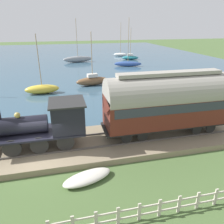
% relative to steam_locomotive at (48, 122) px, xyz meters
% --- Properties ---
extents(ground_plane, '(200.00, 200.00, 0.00)m').
position_rel_steam_locomotive_xyz_m(ground_plane, '(-1.08, 0.43, -2.23)').
color(ground_plane, '#476033').
extents(harbor_water, '(80.00, 80.00, 0.01)m').
position_rel_steam_locomotive_xyz_m(harbor_water, '(42.79, 0.43, -2.22)').
color(harbor_water, '#38566B').
rests_on(harbor_water, ground).
extents(rail_embankment, '(4.98, 56.00, 0.52)m').
position_rel_steam_locomotive_xyz_m(rail_embankment, '(0.00, 0.43, -2.03)').
color(rail_embankment, '#84755B').
rests_on(rail_embankment, ground).
extents(steam_locomotive, '(2.42, 6.34, 3.52)m').
position_rel_steam_locomotive_xyz_m(steam_locomotive, '(0.00, 0.00, 0.00)').
color(steam_locomotive, black).
rests_on(steam_locomotive, rail_embankment).
extents(passenger_coach, '(2.60, 9.25, 4.53)m').
position_rel_steam_locomotive_xyz_m(passenger_coach, '(0.00, -8.23, 0.73)').
color(passenger_coach, black).
rests_on(passenger_coach, rail_embankment).
extents(sailboat_white, '(1.99, 3.65, 8.30)m').
position_rel_steam_locomotive_xyz_m(sailboat_white, '(43.37, -16.78, -1.71)').
color(sailboat_white, white).
rests_on(sailboat_white, harbor_water).
extents(sailboat_gray, '(2.01, 6.52, 9.03)m').
position_rel_steam_locomotive_xyz_m(sailboat_gray, '(36.23, -5.04, -1.52)').
color(sailboat_gray, gray).
rests_on(sailboat_gray, harbor_water).
extents(sailboat_teal, '(2.55, 4.21, 7.13)m').
position_rel_steam_locomotive_xyz_m(sailboat_teal, '(37.01, -17.41, -1.68)').
color(sailboat_teal, '#1E707A').
rests_on(sailboat_teal, harbor_water).
extents(sailboat_blue, '(2.37, 5.54, 9.04)m').
position_rel_steam_locomotive_xyz_m(sailboat_blue, '(28.85, -14.31, -1.66)').
color(sailboat_blue, '#335199').
rests_on(sailboat_blue, harbor_water).
extents(sailboat_brown, '(1.97, 4.74, 7.05)m').
position_rel_steam_locomotive_xyz_m(sailboat_brown, '(16.28, -5.28, -1.57)').
color(sailboat_brown, brown).
rests_on(sailboat_brown, harbor_water).
extents(sailboat_yellow, '(1.59, 4.11, 6.98)m').
position_rel_steam_locomotive_xyz_m(sailboat_yellow, '(13.79, 1.32, -1.64)').
color(sailboat_yellow, gold).
rests_on(sailboat_yellow, harbor_water).
extents(rowboat_near_shore, '(1.41, 2.84, 0.47)m').
position_rel_steam_locomotive_xyz_m(rowboat_near_shore, '(7.05, -11.22, -1.98)').
color(rowboat_near_shore, '#B7B2A3').
rests_on(rowboat_near_shore, harbor_water).
extents(beached_dinghy, '(1.88, 3.00, 0.44)m').
position_rel_steam_locomotive_xyz_m(beached_dinghy, '(-3.52, -1.98, -2.01)').
color(beached_dinghy, beige).
rests_on(beached_dinghy, ground).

